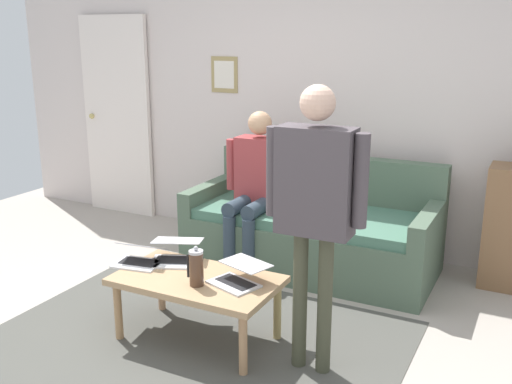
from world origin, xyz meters
name	(u,v)px	position (x,y,z in m)	size (l,w,h in m)	color
ground_plane	(198,352)	(0.00, 0.00, 0.00)	(7.68, 7.68, 0.00)	#A99E93
area_rug	(190,345)	(0.09, -0.05, 0.00)	(2.54, 1.95, 0.01)	#4C4B45
back_wall	(330,95)	(0.00, -2.20, 1.35)	(7.04, 0.11, 2.70)	beige
interior_door	(117,117)	(2.30, -2.11, 1.02)	(0.82, 0.09, 2.05)	silver
couch	(313,231)	(-0.11, -1.60, 0.30)	(1.98, 0.91, 0.88)	#4E634F
coffee_table	(197,285)	(0.09, -0.15, 0.37)	(1.01, 0.58, 0.42)	tan
laptop_left	(176,254)	(0.35, -0.32, 0.46)	(0.42, 0.42, 0.14)	silver
laptop_center	(238,277)	(-0.18, -0.19, 0.46)	(0.37, 0.38, 0.11)	silver
laptop_right	(139,257)	(0.55, -0.17, 0.46)	(0.33, 0.31, 0.15)	silver
french_press	(196,268)	(0.03, -0.05, 0.53)	(0.11, 0.09, 0.25)	#4C3323
person_standing	(315,195)	(-0.67, -0.16, 1.04)	(0.57, 0.19, 1.62)	#424431
person_seated	(255,181)	(0.31, -1.37, 0.73)	(0.55, 0.51, 1.28)	#303F4B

